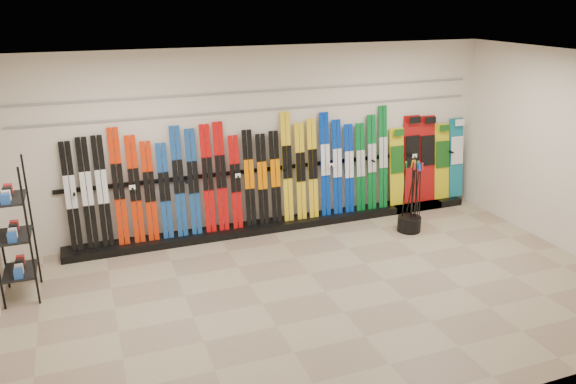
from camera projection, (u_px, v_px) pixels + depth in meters
name	position (u px, v px, depth m)	size (l,w,h in m)	color
floor	(325.00, 292.00, 7.47)	(8.00, 8.00, 0.00)	gray
back_wall	(264.00, 140.00, 9.19)	(8.00, 8.00, 0.00)	beige
right_wall	(574.00, 155.00, 8.32)	(5.00, 5.00, 0.00)	beige
ceiling	(331.00, 62.00, 6.48)	(8.00, 8.00, 0.00)	silver
ski_rack_base	(282.00, 224.00, 9.54)	(8.00, 0.40, 0.12)	black
skis	(242.00, 177.00, 9.07)	(5.37, 0.24, 1.83)	black
snowboards	(427.00, 161.00, 10.30)	(1.57, 0.24, 1.59)	gold
accessory_rack	(13.00, 231.00, 7.09)	(0.40, 0.60, 1.82)	black
pole_bin	(409.00, 224.00, 9.37)	(0.39, 0.39, 0.25)	black
ski_poles	(413.00, 196.00, 9.22)	(0.28, 0.36, 1.18)	black
slatwall_rail_0	(264.00, 110.00, 9.00)	(7.60, 0.02, 0.03)	gray
slatwall_rail_1	(264.00, 91.00, 8.90)	(7.60, 0.02, 0.03)	gray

